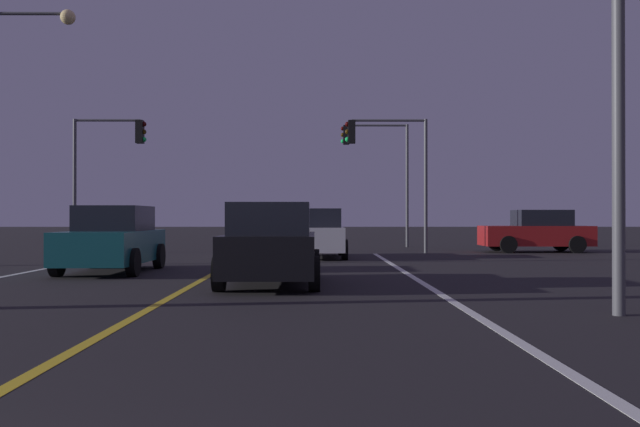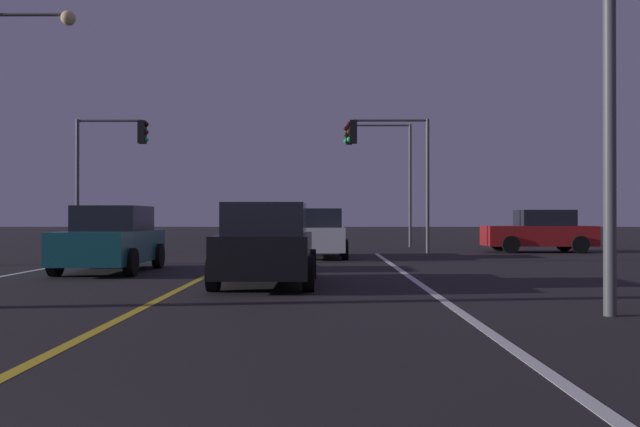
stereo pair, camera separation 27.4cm
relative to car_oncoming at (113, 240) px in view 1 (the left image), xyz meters
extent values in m
cube|color=silver|center=(7.49, -6.49, -0.82)|extent=(0.16, 30.65, 0.01)
cube|color=gold|center=(2.66, -6.49, -0.82)|extent=(0.16, 30.65, 0.01)
cylinder|color=black|center=(0.90, -1.41, -0.48)|extent=(0.22, 0.68, 0.68)
cylinder|color=black|center=(-0.90, -1.41, -0.48)|extent=(0.22, 0.68, 0.68)
cylinder|color=black|center=(0.90, 1.29, -0.48)|extent=(0.22, 0.68, 0.68)
cylinder|color=black|center=(-0.90, 1.29, -0.48)|extent=(0.22, 0.68, 0.68)
cube|color=#145156|center=(0.00, -0.06, -0.16)|extent=(1.80, 4.30, 0.80)
cube|color=black|center=(0.00, 0.19, 0.56)|extent=(1.60, 2.10, 0.64)
cube|color=red|center=(0.60, 2.04, -0.06)|extent=(0.24, 0.08, 0.16)
cube|color=red|center=(-0.60, 2.04, -0.06)|extent=(0.24, 0.08, 0.16)
cylinder|color=black|center=(3.38, -2.01, -0.48)|extent=(0.22, 0.68, 0.68)
cylinder|color=black|center=(5.18, -2.01, -0.48)|extent=(0.22, 0.68, 0.68)
cylinder|color=black|center=(3.38, -4.71, -0.48)|extent=(0.22, 0.68, 0.68)
cylinder|color=black|center=(5.18, -4.71, -0.48)|extent=(0.22, 0.68, 0.68)
cube|color=black|center=(4.28, -3.36, -0.16)|extent=(1.80, 4.30, 0.80)
cube|color=black|center=(4.28, -3.61, 0.56)|extent=(1.60, 2.10, 0.64)
cube|color=red|center=(3.68, -5.46, -0.06)|extent=(0.24, 0.08, 0.16)
cube|color=red|center=(4.88, -5.46, -0.06)|extent=(0.24, 0.08, 0.16)
cylinder|color=black|center=(4.36, 7.71, -0.48)|extent=(0.22, 0.68, 0.68)
cylinder|color=black|center=(6.16, 7.71, -0.48)|extent=(0.22, 0.68, 0.68)
cylinder|color=black|center=(4.36, 5.01, -0.48)|extent=(0.22, 0.68, 0.68)
cylinder|color=black|center=(6.16, 5.01, -0.48)|extent=(0.22, 0.68, 0.68)
cube|color=silver|center=(5.26, 6.36, -0.16)|extent=(1.80, 4.30, 0.80)
cube|color=black|center=(5.26, 6.11, 0.56)|extent=(1.60, 2.10, 0.64)
cube|color=red|center=(4.66, 4.26, -0.06)|extent=(0.24, 0.08, 0.16)
cube|color=red|center=(5.86, 4.26, -0.06)|extent=(0.24, 0.08, 0.16)
cylinder|color=black|center=(12.75, 9.21, -0.48)|extent=(0.68, 0.22, 0.68)
cylinder|color=black|center=(12.75, 11.01, -0.48)|extent=(0.68, 0.22, 0.68)
cylinder|color=black|center=(15.45, 9.21, -0.48)|extent=(0.68, 0.22, 0.68)
cylinder|color=black|center=(15.45, 11.01, -0.48)|extent=(0.68, 0.22, 0.68)
cube|color=maroon|center=(14.10, 10.11, -0.16)|extent=(4.30, 1.80, 0.80)
cube|color=black|center=(14.35, 10.11, 0.56)|extent=(2.10, 1.60, 0.64)
cube|color=red|center=(16.20, 9.51, -0.06)|extent=(0.08, 0.24, 0.16)
cube|color=red|center=(16.20, 10.71, -0.06)|extent=(0.08, 0.24, 0.16)
cylinder|color=#4C4C51|center=(9.54, 9.34, 1.81)|extent=(0.14, 0.14, 5.26)
cylinder|color=#4C4C51|center=(8.08, 9.34, 4.39)|extent=(2.91, 0.10, 0.10)
cube|color=black|center=(6.63, 9.34, 3.94)|extent=(0.28, 0.36, 0.90)
sphere|color=#3A0605|center=(6.47, 9.34, 4.24)|extent=(0.20, 0.20, 0.20)
sphere|color=#3C2706|center=(6.47, 9.34, 3.94)|extent=(0.20, 0.20, 0.20)
sphere|color=#19E059|center=(6.47, 9.34, 3.64)|extent=(0.20, 0.20, 0.20)
cylinder|color=#4C4C51|center=(-4.22, 9.34, 1.80)|extent=(0.14, 0.14, 5.25)
cylinder|color=#4C4C51|center=(-2.94, 9.34, 4.38)|extent=(2.54, 0.10, 0.10)
cube|color=black|center=(-1.67, 9.34, 3.93)|extent=(0.28, 0.36, 0.90)
sphere|color=#3A0605|center=(-1.51, 9.34, 4.23)|extent=(0.20, 0.20, 0.20)
sphere|color=#3C2706|center=(-1.51, 9.34, 3.93)|extent=(0.20, 0.20, 0.20)
sphere|color=#19E059|center=(-1.51, 9.34, 3.63)|extent=(0.20, 0.20, 0.20)
cylinder|color=#4C4C51|center=(9.54, 14.84, 2.08)|extent=(0.14, 0.14, 5.79)
cylinder|color=#4C4C51|center=(8.10, 14.84, 4.92)|extent=(2.88, 0.10, 0.10)
cube|color=black|center=(6.66, 14.84, 4.47)|extent=(0.28, 0.36, 0.90)
sphere|color=#3A0605|center=(6.50, 14.84, 4.77)|extent=(0.20, 0.20, 0.20)
sphere|color=#3C2706|center=(6.50, 14.84, 4.47)|extent=(0.20, 0.20, 0.20)
sphere|color=#19E059|center=(6.50, 14.84, 4.17)|extent=(0.20, 0.20, 0.20)
cylinder|color=#4C4C51|center=(9.55, -7.91, 3.20)|extent=(0.18, 0.18, 8.05)
cylinder|color=#4C4C51|center=(-3.12, 2.41, 6.52)|extent=(2.21, 0.10, 0.10)
sphere|color=#F9D88C|center=(-2.01, 2.41, 6.42)|extent=(0.44, 0.44, 0.44)
camera|label=1|loc=(5.20, -17.79, 0.59)|focal=38.90mm
camera|label=2|loc=(5.48, -17.79, 0.59)|focal=38.90mm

